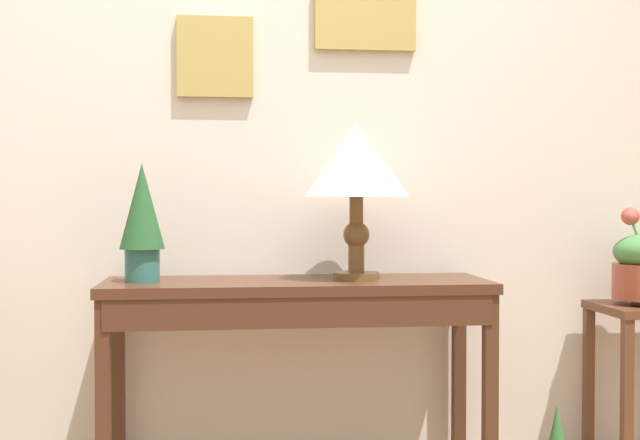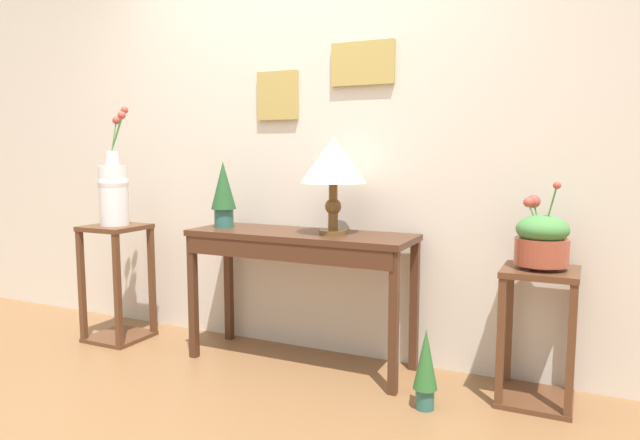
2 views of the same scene
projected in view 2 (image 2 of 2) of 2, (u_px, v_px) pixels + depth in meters
The scene contains 9 objects.
back_wall_with_art at pixel (302, 126), 3.53m from camera, with size 9.00×0.13×2.80m.
console_table at pixel (298, 251), 3.25m from camera, with size 1.32×0.44×0.78m.
table_lamp at pixel (333, 163), 3.13m from camera, with size 0.36×0.36×0.54m.
potted_plant_on_console at pixel (223, 191), 3.46m from camera, with size 0.15×0.15×0.40m.
pedestal_stand_left at pixel (117, 283), 3.75m from camera, with size 0.35×0.35×0.77m.
flower_vase_tall_left at pixel (114, 189), 3.68m from camera, with size 0.22×0.19×0.76m.
pedestal_stand_right at pixel (538, 336), 2.80m from camera, with size 0.35×0.35×0.68m.
planter_bowl_wide_right at pixel (542, 240), 2.74m from camera, with size 0.25×0.25×0.43m.
potted_plant_floor at pixel (426, 366), 2.73m from camera, with size 0.12×0.12×0.40m.
Camera 2 is at (1.63, -1.73, 1.23)m, focal length 31.96 mm.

